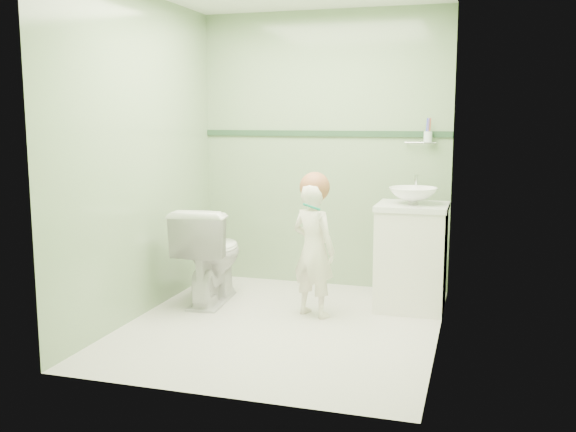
% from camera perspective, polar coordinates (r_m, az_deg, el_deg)
% --- Properties ---
extents(ground, '(2.50, 2.50, 0.00)m').
position_cam_1_polar(ground, '(4.74, -0.53, -9.63)').
color(ground, silver).
rests_on(ground, ground).
extents(room_shell, '(2.50, 2.54, 2.40)m').
position_cam_1_polar(room_shell, '(4.51, -0.55, 5.01)').
color(room_shell, '#8FB07D').
rests_on(room_shell, ground).
extents(trim_stripe, '(2.20, 0.02, 0.05)m').
position_cam_1_polar(trim_stripe, '(5.69, 3.17, 7.29)').
color(trim_stripe, '#28482E').
rests_on(trim_stripe, room_shell).
extents(vanity, '(0.52, 0.50, 0.80)m').
position_cam_1_polar(vanity, '(5.14, 10.82, -3.70)').
color(vanity, white).
rests_on(vanity, ground).
extents(counter, '(0.54, 0.52, 0.04)m').
position_cam_1_polar(counter, '(5.07, 10.95, 0.83)').
color(counter, white).
rests_on(counter, vanity).
extents(basin, '(0.37, 0.37, 0.13)m').
position_cam_1_polar(basin, '(5.05, 10.98, 1.77)').
color(basin, white).
rests_on(basin, counter).
extents(faucet, '(0.03, 0.13, 0.18)m').
position_cam_1_polar(faucet, '(5.23, 11.21, 2.88)').
color(faucet, silver).
rests_on(faucet, counter).
extents(cup_holder, '(0.26, 0.07, 0.21)m').
position_cam_1_polar(cup_holder, '(5.50, 12.18, 6.87)').
color(cup_holder, silver).
rests_on(cup_holder, room_shell).
extents(toilet, '(0.51, 0.81, 0.79)m').
position_cam_1_polar(toilet, '(5.27, -6.88, -3.37)').
color(toilet, white).
rests_on(toilet, ground).
extents(toddler, '(0.44, 0.37, 1.01)m').
position_cam_1_polar(toddler, '(4.84, 2.27, -3.01)').
color(toddler, '#EEE7CE').
rests_on(toddler, ground).
extents(hair_cap, '(0.23, 0.23, 0.23)m').
position_cam_1_polar(hair_cap, '(4.79, 2.38, 2.57)').
color(hair_cap, '#9D5D3A').
rests_on(hair_cap, toddler).
extents(teal_toothbrush, '(0.11, 0.14, 0.08)m').
position_cam_1_polar(teal_toothbrush, '(4.64, 2.08, 0.87)').
color(teal_toothbrush, '#148A6A').
rests_on(teal_toothbrush, toddler).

